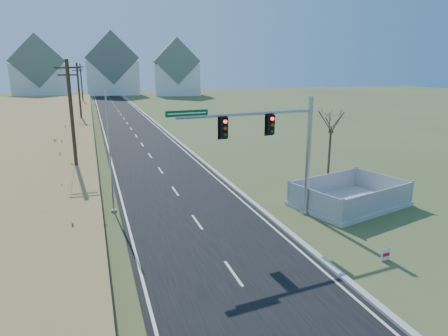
# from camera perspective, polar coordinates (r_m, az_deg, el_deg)

# --- Properties ---
(ground) EXTENTS (260.00, 260.00, 0.00)m
(ground) POSITION_cam_1_polar(r_m,az_deg,el_deg) (19.05, -0.73, -12.19)
(ground) COLOR #475529
(ground) RESTS_ON ground
(road) EXTENTS (8.00, 180.00, 0.06)m
(road) POSITION_cam_1_polar(r_m,az_deg,el_deg) (66.98, -13.98, 6.65)
(road) COLOR black
(road) RESTS_ON ground
(curb) EXTENTS (0.30, 180.00, 0.18)m
(curb) POSITION_cam_1_polar(r_m,az_deg,el_deg) (67.42, -10.45, 6.94)
(curb) COLOR #B2AFA8
(curb) RESTS_ON ground
(utility_pole_near) EXTENTS (1.80, 0.26, 9.00)m
(utility_pole_near) POSITION_cam_1_polar(r_m,az_deg,el_deg) (31.50, -20.88, 6.43)
(utility_pole_near) COLOR #422D1E
(utility_pole_near) RESTS_ON ground
(utility_pole_mid) EXTENTS (1.80, 0.26, 9.00)m
(utility_pole_mid) POSITION_cam_1_polar(r_m,az_deg,el_deg) (61.37, -19.98, 9.93)
(utility_pole_mid) COLOR #422D1E
(utility_pole_mid) RESTS_ON ground
(utility_pole_far) EXTENTS (1.80, 0.26, 9.00)m
(utility_pole_far) POSITION_cam_1_polar(r_m,az_deg,el_deg) (91.33, -19.67, 11.13)
(utility_pole_far) COLOR #422D1E
(utility_pole_far) RESTS_ON ground
(condo_nnw) EXTENTS (14.93, 11.17, 17.03)m
(condo_nnw) POSITION_cam_1_polar(r_m,az_deg,el_deg) (124.91, -24.97, 12.33)
(condo_nnw) COLOR white
(condo_nnw) RESTS_ON ground
(condo_n) EXTENTS (15.27, 10.20, 18.54)m
(condo_n) POSITION_cam_1_polar(r_m,az_deg,el_deg) (128.44, -15.70, 13.43)
(condo_n) COLOR white
(condo_n) RESTS_ON ground
(condo_ne) EXTENTS (14.12, 10.51, 16.52)m
(condo_ne) POSITION_cam_1_polar(r_m,az_deg,el_deg) (122.86, -6.83, 13.47)
(condo_ne) COLOR white
(condo_ne) RESTS_ON ground
(traffic_signal_mast) EXTENTS (8.62, 1.20, 6.89)m
(traffic_signal_mast) POSITION_cam_1_polar(r_m,az_deg,el_deg) (22.23, 8.17, 3.19)
(traffic_signal_mast) COLOR #9EA0A5
(traffic_signal_mast) RESTS_ON ground
(fence_enclosure) EXTENTS (7.62, 6.11, 1.53)m
(fence_enclosure) POSITION_cam_1_polar(r_m,az_deg,el_deg) (26.39, 17.46, -4.48)
(fence_enclosure) COLOR #B7B5AD
(fence_enclosure) RESTS_ON ground
(open_sign) EXTENTS (0.47, 0.09, 0.59)m
(open_sign) POSITION_cam_1_polar(r_m,az_deg,el_deg) (19.72, 22.11, -11.36)
(open_sign) COLOR white
(open_sign) RESTS_ON ground
(flagpole) EXTENTS (0.32, 0.32, 7.19)m
(flagpole) POSITION_cam_1_polar(r_m,az_deg,el_deg) (24.23, -15.88, 0.32)
(flagpole) COLOR #B7B5AD
(flagpole) RESTS_ON ground
(bare_tree) EXTENTS (2.14, 2.14, 5.67)m
(bare_tree) POSITION_cam_1_polar(r_m,az_deg,el_deg) (31.40, 15.12, 6.65)
(bare_tree) COLOR #4C3F33
(bare_tree) RESTS_ON ground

